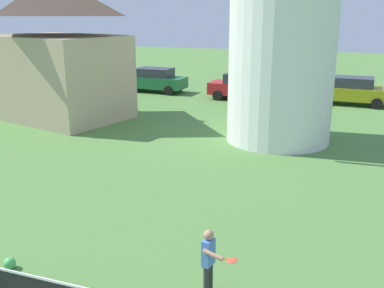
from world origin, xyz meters
name	(u,v)px	position (x,y,z in m)	size (l,w,h in m)	color
player_far	(209,258)	(0.21, 4.29, 0.73)	(0.72, 0.61, 1.29)	#333338
stray_ball	(10,263)	(-3.89, 3.67, 0.13)	(0.25, 0.25, 0.25)	#4CB259
parked_car_green	(155,80)	(-9.91, 24.09, 0.81)	(4.13, 2.00, 1.56)	#1E6638
parked_car_red	(246,86)	(-3.65, 23.44, 0.81)	(4.40, 2.04, 1.56)	red
parked_car_mustard	(351,90)	(2.26, 24.06, 0.81)	(4.25, 1.99, 1.56)	#999919
chapel	(58,51)	(-11.12, 15.72, 3.28)	(7.24, 6.02, 7.60)	tan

